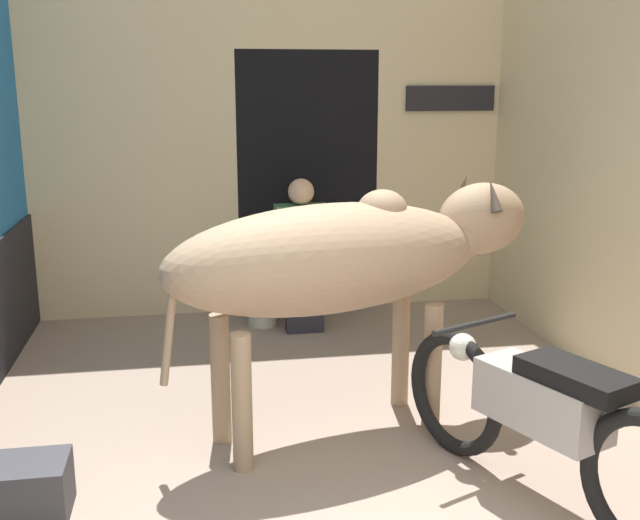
% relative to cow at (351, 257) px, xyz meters
% --- Properties ---
extents(wall_back_with_doorway, '(4.15, 0.93, 3.37)m').
position_rel_cow_xyz_m(wall_back_with_doorway, '(-0.03, 2.79, 0.38)').
color(wall_back_with_doorway, beige).
rests_on(wall_back_with_doorway, ground_plane).
extents(cow, '(2.37, 1.16, 1.49)m').
position_rel_cow_xyz_m(cow, '(0.00, 0.00, 0.00)').
color(cow, tan).
rests_on(cow, ground_plane).
extents(motorcycle_near, '(0.87, 1.79, 0.81)m').
position_rel_cow_xyz_m(motorcycle_near, '(0.75, -0.93, -0.61)').
color(motorcycle_near, black).
rests_on(motorcycle_near, ground_plane).
extents(shopkeeper_seated, '(0.44, 0.34, 1.26)m').
position_rel_cow_xyz_m(shopkeeper_seated, '(0.01, 1.95, -0.40)').
color(shopkeeper_seated, '#282833').
rests_on(shopkeeper_seated, ground_plane).
extents(plastic_stool, '(0.35, 0.35, 0.46)m').
position_rel_cow_xyz_m(plastic_stool, '(-0.32, 2.06, -0.82)').
color(plastic_stool, beige).
rests_on(plastic_stool, ground_plane).
extents(crate, '(0.44, 0.32, 0.28)m').
position_rel_cow_xyz_m(crate, '(-1.73, -0.65, -0.92)').
color(crate, '#38383D').
rests_on(crate, ground_plane).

